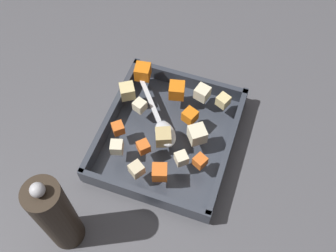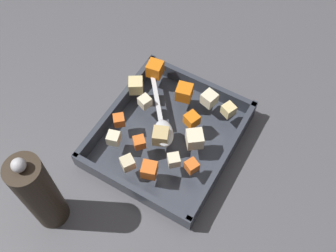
% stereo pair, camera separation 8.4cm
% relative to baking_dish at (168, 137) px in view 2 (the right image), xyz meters
% --- Properties ---
extents(ground_plane, '(4.00, 4.00, 0.00)m').
position_rel_baking_dish_xyz_m(ground_plane, '(-0.00, 0.00, -0.02)').
color(ground_plane, '#4C4C51').
extents(baking_dish, '(0.32, 0.28, 0.05)m').
position_rel_baking_dish_xyz_m(baking_dish, '(0.00, 0.00, 0.00)').
color(baking_dish, '#333842').
rests_on(baking_dish, ground_plane).
extents(carrot_chunk_near_spoon, '(0.04, 0.04, 0.03)m').
position_rel_baking_dish_xyz_m(carrot_chunk_near_spoon, '(-0.04, 0.04, 0.05)').
color(carrot_chunk_near_spoon, orange).
rests_on(carrot_chunk_near_spoon, baking_dish).
extents(carrot_chunk_near_right, '(0.03, 0.03, 0.02)m').
position_rel_baking_dish_xyz_m(carrot_chunk_near_right, '(0.04, -0.10, 0.05)').
color(carrot_chunk_near_right, orange).
rests_on(carrot_chunk_near_right, baking_dish).
extents(carrot_chunk_corner_sw, '(0.03, 0.03, 0.02)m').
position_rel_baking_dish_xyz_m(carrot_chunk_corner_sw, '(0.06, -0.03, 0.05)').
color(carrot_chunk_corner_sw, orange).
rests_on(carrot_chunk_corner_sw, baking_dish).
extents(carrot_chunk_front_center, '(0.03, 0.03, 0.02)m').
position_rel_baking_dish_xyz_m(carrot_chunk_front_center, '(0.06, 0.09, 0.05)').
color(carrot_chunk_front_center, orange).
rests_on(carrot_chunk_front_center, baking_dish).
extents(carrot_chunk_under_handle, '(0.04, 0.04, 0.03)m').
position_rel_baking_dish_xyz_m(carrot_chunk_under_handle, '(-0.09, -0.01, 0.06)').
color(carrot_chunk_under_handle, orange).
rests_on(carrot_chunk_under_handle, baking_dish).
extents(carrot_chunk_corner_nw, '(0.04, 0.04, 0.03)m').
position_rel_baking_dish_xyz_m(carrot_chunk_corner_nw, '(-0.11, -0.10, 0.06)').
color(carrot_chunk_corner_nw, orange).
rests_on(carrot_chunk_corner_nw, baking_dish).
extents(carrot_chunk_near_left, '(0.04, 0.04, 0.03)m').
position_rel_baking_dish_xyz_m(carrot_chunk_near_left, '(0.11, 0.02, 0.05)').
color(carrot_chunk_near_left, orange).
rests_on(carrot_chunk_near_left, baking_dish).
extents(potato_chunk_back_center, '(0.04, 0.04, 0.03)m').
position_rel_baking_dish_xyz_m(potato_chunk_back_center, '(-0.10, 0.04, 0.05)').
color(potato_chunk_back_center, beige).
rests_on(potato_chunk_back_center, baking_dish).
extents(potato_chunk_rim_edge, '(0.03, 0.03, 0.02)m').
position_rel_baking_dish_xyz_m(potato_chunk_rim_edge, '(0.06, 0.05, 0.05)').
color(potato_chunk_rim_edge, beige).
rests_on(potato_chunk_rim_edge, baking_dish).
extents(potato_chunk_far_left, '(0.05, 0.05, 0.03)m').
position_rel_baking_dish_xyz_m(potato_chunk_far_left, '(0.00, 0.07, 0.06)').
color(potato_chunk_far_left, beige).
rests_on(potato_chunk_far_left, baking_dish).
extents(potato_chunk_far_right, '(0.03, 0.03, 0.03)m').
position_rel_baking_dish_xyz_m(potato_chunk_far_right, '(-0.10, 0.09, 0.05)').
color(potato_chunk_far_right, '#E0CC89').
rests_on(potato_chunk_far_right, baking_dish).
extents(potato_chunk_corner_ne, '(0.04, 0.04, 0.03)m').
position_rel_baking_dish_xyz_m(potato_chunk_corner_ne, '(0.03, 0.00, 0.05)').
color(potato_chunk_corner_ne, tan).
rests_on(potato_chunk_corner_ne, baking_dish).
extents(potato_chunk_center, '(0.04, 0.04, 0.03)m').
position_rel_baking_dish_xyz_m(potato_chunk_center, '(-0.05, -0.11, 0.05)').
color(potato_chunk_center, '#E0CC89').
rests_on(potato_chunk_center, baking_dish).
extents(potato_chunk_heap_side, '(0.03, 0.03, 0.03)m').
position_rel_baking_dish_xyz_m(potato_chunk_heap_side, '(0.12, -0.03, 0.05)').
color(potato_chunk_heap_side, beige).
rests_on(potato_chunk_heap_side, baking_dish).
extents(potato_chunk_heap_top, '(0.03, 0.03, 0.03)m').
position_rel_baking_dish_xyz_m(potato_chunk_heap_top, '(0.08, -0.08, 0.05)').
color(potato_chunk_heap_top, beige).
rests_on(potato_chunk_heap_top, baking_dish).
extents(potato_chunk_mid_left, '(0.03, 0.03, 0.02)m').
position_rel_baking_dish_xyz_m(potato_chunk_mid_left, '(-0.03, -0.08, 0.05)').
color(potato_chunk_mid_left, beige).
rests_on(potato_chunk_mid_left, baking_dish).
extents(serving_spoon, '(0.18, 0.16, 0.02)m').
position_rel_baking_dish_xyz_m(serving_spoon, '(0.01, -0.01, 0.05)').
color(serving_spoon, silver).
rests_on(serving_spoon, baking_dish).
extents(pepper_mill, '(0.06, 0.06, 0.24)m').
position_rel_baking_dish_xyz_m(pepper_mill, '(0.26, -0.12, 0.09)').
color(pepper_mill, '#2D2319').
rests_on(pepper_mill, ground_plane).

